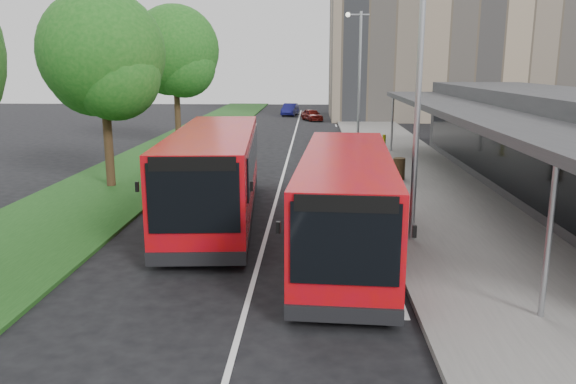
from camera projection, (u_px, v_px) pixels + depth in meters
The scene contains 17 objects.
ground at pixel (258, 265), 14.29m from camera, with size 120.00×120.00×0.00m, color black.
pavement at pixel (390, 149), 33.49m from camera, with size 5.00×80.00×0.15m, color slate.
grass_verge at pixel (175, 148), 34.07m from camera, with size 5.00×80.00×0.10m, color #184115.
lane_centre_line at pixel (286, 164), 28.90m from camera, with size 0.12×70.00×0.01m, color silver.
kerb_dashes at pixel (346, 153), 32.65m from camera, with size 0.12×56.00×0.01m.
office_block at pixel (449, 21), 52.60m from camera, with size 22.00×12.00×18.00m, color gray.
station_building at pixel (564, 145), 21.15m from camera, with size 7.70×26.00×4.00m.
tree_mid at pixel (103, 62), 22.28m from camera, with size 4.94×4.94×7.93m.
tree_far at pixel (175, 56), 33.88m from camera, with size 5.32×5.32×8.55m.
lamp_post_near at pixel (416, 75), 15.01m from camera, with size 1.44×0.28×8.00m.
lamp_post_far at pixel (358, 70), 34.50m from camera, with size 1.44×0.28×8.00m.
bus_main at pixel (346, 202), 15.03m from camera, with size 3.01×9.72×2.71m.
bus_second at pixel (215, 174), 18.37m from camera, with size 3.38×10.50×2.93m.
litter_bin at pixel (399, 169), 24.27m from camera, with size 0.51×0.51×0.92m, color #3A2B18.
bollard at pixel (384, 145), 30.69m from camera, with size 0.18×0.18×1.13m, color #FFFD0D.
car_near at pixel (312, 115), 51.42m from camera, with size 1.26×3.14×1.07m, color #560F0C.
car_far at pixel (290, 109), 56.81m from camera, with size 1.27×3.63×1.20m, color navy.
Camera 1 is at (1.38, -13.47, 4.99)m, focal length 35.00 mm.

